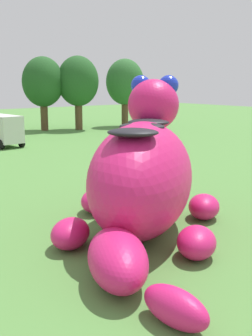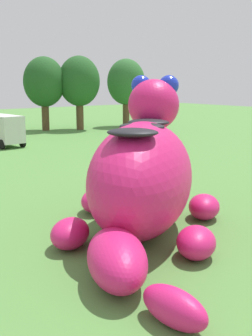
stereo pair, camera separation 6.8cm
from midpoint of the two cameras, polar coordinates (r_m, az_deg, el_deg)
ground_plane at (r=16.50m, az=0.95°, el=-9.77°), size 160.00×160.00×0.00m
giant_inflatable_creature at (r=16.76m, az=2.28°, el=-1.15°), size 9.61×11.19×6.33m
box_truck at (r=42.13m, az=-16.69°, el=5.10°), size 2.79×6.55×2.95m
tree_mid_right at (r=54.09m, az=-11.01°, el=11.34°), size 5.14×5.14×9.12m
tree_right at (r=54.35m, az=-6.34°, el=11.57°), size 5.21×5.21×9.25m
tree_far_right at (r=58.12m, az=0.04°, el=11.54°), size 5.13×5.13×9.10m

